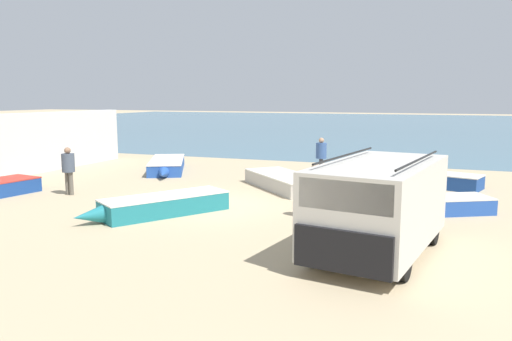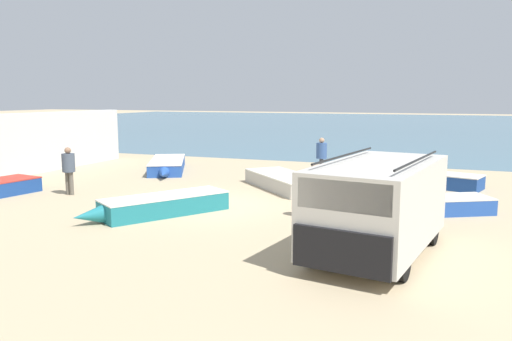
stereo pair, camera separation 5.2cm
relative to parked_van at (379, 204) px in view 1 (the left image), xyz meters
name	(u,v)px [view 1 (the left image)]	position (x,y,z in m)	size (l,w,h in m)	color
ground_plane	(214,206)	(-5.77, 3.34, -1.19)	(200.00, 200.00, 0.00)	tan
sea_water	(386,125)	(-5.77, 55.34, -1.18)	(120.00, 80.00, 0.01)	#477084
parked_van	(379,204)	(0.00, 0.00, 0.00)	(2.87, 5.00, 2.28)	beige
fishing_rowboat_0	(435,205)	(1.17, 4.82, -0.93)	(3.78, 2.63, 0.51)	#234CA3
fishing_rowboat_1	(286,182)	(-4.42, 7.08, -0.90)	(4.35, 4.39, 0.57)	#ADA89E
fishing_rowboat_2	(167,165)	(-11.28, 9.60, -0.90)	(3.46, 5.39, 0.57)	#234CA3
fishing_rowboat_3	(430,179)	(0.86, 9.83, -0.90)	(4.49, 2.32, 0.57)	navy
fishing_rowboat_5	(160,205)	(-6.76, 1.59, -0.89)	(3.34, 4.50, 0.59)	#1E757F
fisherman_0	(315,186)	(-2.20, 2.82, -0.20)	(0.43, 0.43, 1.65)	#5B564C
fisherman_1	(68,167)	(-11.59, 3.15, -0.13)	(0.46, 0.46, 1.77)	#5B564C
fisherman_2	(321,154)	(-3.78, 10.32, -0.11)	(0.47, 0.47, 1.80)	#38383D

